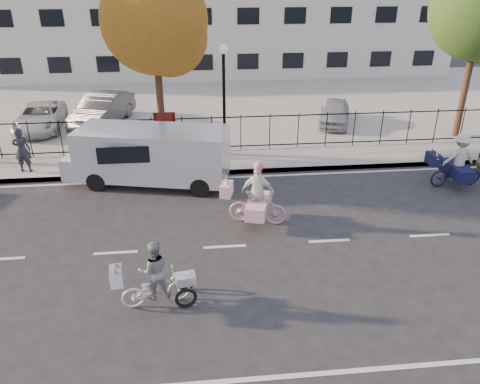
{
  "coord_description": "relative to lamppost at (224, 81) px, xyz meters",
  "views": [
    {
      "loc": [
        -0.71,
        -11.08,
        7.12
      ],
      "look_at": [
        0.55,
        1.2,
        1.1
      ],
      "focal_mm": 35.0,
      "sensor_mm": 36.0,
      "label": 1
    }
  ],
  "objects": [
    {
      "name": "zebra_trike",
      "position": [
        -2.24,
        -9.05,
        -2.47
      ],
      "size": [
        1.94,
        0.92,
        1.66
      ],
      "rotation": [
        0.0,
        0.0,
        1.73
      ],
      "color": "white",
      "rests_on": "ground"
    },
    {
      "name": "lot_car_b",
      "position": [
        -8.34,
        4.06,
        -2.38
      ],
      "size": [
        2.25,
        4.33,
        1.16
      ],
      "primitive_type": "imported",
      "rotation": [
        0.0,
        0.0,
        0.08
      ],
      "color": "silver",
      "rests_on": "parking_lot"
    },
    {
      "name": "lot_car_d",
      "position": [
        5.54,
        3.41,
        -2.38
      ],
      "size": [
        2.42,
        3.67,
        1.16
      ],
      "primitive_type": "imported",
      "rotation": [
        0.0,
        0.0,
        -0.33
      ],
      "color": "#A8AAB0",
      "rests_on": "parking_lot"
    },
    {
      "name": "iron_fence",
      "position": [
        -0.5,
        0.4,
        -2.21
      ],
      "size": [
        58.0,
        0.06,
        1.5
      ],
      "primitive_type": null,
      "color": "black",
      "rests_on": "sidewalk"
    },
    {
      "name": "lamppost",
      "position": [
        0.0,
        0.0,
        0.0
      ],
      "size": [
        0.36,
        0.36,
        4.33
      ],
      "color": "black",
      "rests_on": "sidewalk"
    },
    {
      "name": "street_sign",
      "position": [
        -2.35,
        0.0,
        -1.7
      ],
      "size": [
        0.85,
        0.06,
        1.8
      ],
      "color": "black",
      "rests_on": "sidewalk"
    },
    {
      "name": "sidewalk",
      "position": [
        -0.5,
        -0.7,
        -3.04
      ],
      "size": [
        60.0,
        2.2,
        0.15
      ],
      "primitive_type": "cube",
      "color": "#A8A399",
      "rests_on": "ground"
    },
    {
      "name": "ground",
      "position": [
        -0.5,
        -6.8,
        -3.11
      ],
      "size": [
        120.0,
        120.0,
        0.0
      ],
      "primitive_type": "plane",
      "color": "#333334"
    },
    {
      "name": "road_markings",
      "position": [
        -0.5,
        -6.8,
        -3.11
      ],
      "size": [
        60.0,
        9.52,
        0.01
      ],
      "primitive_type": null,
      "color": "silver",
      "rests_on": "ground"
    },
    {
      "name": "unicorn_bike",
      "position": [
        0.56,
        -5.54,
        -2.36
      ],
      "size": [
        2.06,
        1.48,
        2.03
      ],
      "rotation": [
        0.0,
        0.0,
        1.29
      ],
      "color": "#D7A3B5",
      "rests_on": "ground"
    },
    {
      "name": "building",
      "position": [
        -0.5,
        18.2,
        -0.11
      ],
      "size": [
        34.0,
        10.0,
        6.0
      ],
      "primitive_type": "cube",
      "color": "silver",
      "rests_on": "ground"
    },
    {
      "name": "pedestrian",
      "position": [
        -7.53,
        -1.07,
        -2.11
      ],
      "size": [
        0.62,
        0.42,
        1.7
      ],
      "primitive_type": "imported",
      "rotation": [
        0.0,
        0.0,
        3.13
      ],
      "color": "black",
      "rests_on": "sidewalk"
    },
    {
      "name": "bull_bike",
      "position": [
        7.91,
        -3.6,
        -2.34
      ],
      "size": [
        2.07,
        1.42,
        1.94
      ],
      "rotation": [
        0.0,
        0.0,
        1.6
      ],
      "color": "#171037",
      "rests_on": "ground"
    },
    {
      "name": "tree_mid",
      "position": [
        -2.35,
        0.56,
        1.98
      ],
      "size": [
        3.97,
        3.97,
        7.27
      ],
      "color": "#442D1D",
      "rests_on": "ground"
    },
    {
      "name": "curb",
      "position": [
        -0.5,
        -1.75,
        -3.04
      ],
      "size": [
        60.0,
        0.1,
        0.15
      ],
      "primitive_type": "cube",
      "color": "#A8A399",
      "rests_on": "ground"
    },
    {
      "name": "white_van",
      "position": [
        -2.79,
        -2.3,
        -1.99
      ],
      "size": [
        6.04,
        3.05,
        2.02
      ],
      "rotation": [
        0.0,
        0.0,
        -0.23
      ],
      "color": "silver",
      "rests_on": "ground"
    },
    {
      "name": "lot_car_c",
      "position": [
        -5.52,
        4.48,
        -2.23
      ],
      "size": [
        2.73,
        4.72,
        1.47
      ],
      "primitive_type": "imported",
      "rotation": [
        0.0,
        0.0,
        -0.28
      ],
      "color": "#464A4D",
      "rests_on": "parking_lot"
    },
    {
      "name": "parking_lot",
      "position": [
        -0.5,
        8.2,
        -3.04
      ],
      "size": [
        60.0,
        15.6,
        0.15
      ],
      "primitive_type": "cube",
      "color": "#A8A399",
      "rests_on": "ground"
    }
  ]
}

